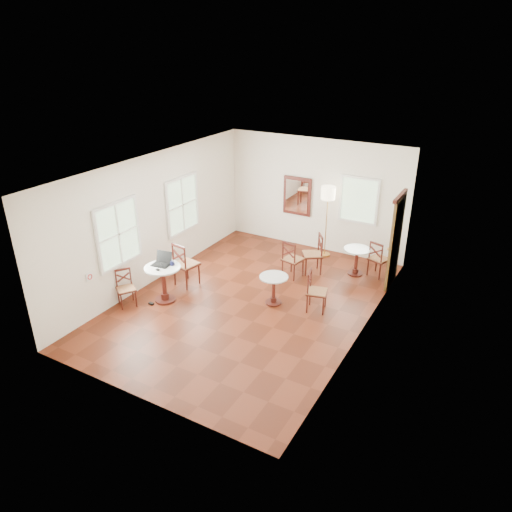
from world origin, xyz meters
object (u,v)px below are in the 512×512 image
at_px(navy_mug, 172,263).
at_px(water_glass, 161,265).
at_px(mouse, 158,270).
at_px(power_adapter, 151,304).
at_px(chair_near_b, 126,288).
at_px(chair_mid_a, 292,259).
at_px(cafe_table_mid, 274,287).
at_px(chair_back_b, 313,254).
at_px(chair_back_a, 378,259).
at_px(cafe_table_back, 356,258).
at_px(chair_near_a, 185,264).
at_px(cafe_table_near, 164,280).
at_px(floor_lamp, 328,198).
at_px(laptop, 162,261).
at_px(chair_mid_b, 316,291).

bearing_deg(navy_mug, water_glass, -132.48).
height_order(mouse, power_adapter, mouse).
bearing_deg(water_glass, mouse, -77.18).
relative_size(chair_near_b, chair_mid_a, 0.87).
relative_size(chair_near_b, mouse, 7.51).
height_order(cafe_table_mid, chair_back_b, chair_back_b).
height_order(chair_mid_a, mouse, chair_mid_a).
xyz_separation_m(chair_mid_a, chair_back_b, (0.34, 0.49, 0.02)).
xyz_separation_m(chair_near_b, chair_back_a, (4.33, 4.02, 0.05)).
distance_m(cafe_table_back, chair_near_a, 4.11).
height_order(cafe_table_near, cafe_table_mid, cafe_table_near).
height_order(cafe_table_back, floor_lamp, floor_lamp).
xyz_separation_m(mouse, navy_mug, (0.12, 0.35, 0.03)).
distance_m(cafe_table_back, floor_lamp, 1.74).
bearing_deg(chair_near_b, power_adapter, -27.20).
distance_m(laptop, power_adapter, 0.96).
bearing_deg(chair_near_b, chair_mid_a, -7.03).
relative_size(chair_back_b, floor_lamp, 0.52).
xyz_separation_m(chair_mid_b, chair_back_b, (-0.76, 1.64, 0.04)).
distance_m(floor_lamp, navy_mug, 4.38).
relative_size(chair_back_a, laptop, 2.22).
bearing_deg(power_adapter, cafe_table_back, 46.63).
bearing_deg(chair_near_a, water_glass, 101.69).
distance_m(cafe_table_mid, chair_mid_b, 0.92).
bearing_deg(water_glass, chair_near_a, 91.50).
distance_m(chair_back_a, mouse, 5.23).
bearing_deg(power_adapter, mouse, 32.54).
relative_size(cafe_table_near, power_adapter, 7.44).
xyz_separation_m(mouse, water_glass, (-0.04, 0.18, 0.03)).
height_order(chair_back_a, chair_back_b, chair_back_b).
bearing_deg(cafe_table_back, laptop, -136.24).
height_order(chair_near_b, chair_mid_b, chair_mid_b).
distance_m(cafe_table_mid, floor_lamp, 3.15).
bearing_deg(chair_back_b, cafe_table_back, 78.16).
relative_size(chair_mid_a, chair_back_a, 1.03).
height_order(cafe_table_back, navy_mug, navy_mug).
distance_m(floor_lamp, laptop, 4.53).
distance_m(chair_near_a, navy_mug, 0.77).
height_order(cafe_table_back, water_glass, water_glass).
bearing_deg(chair_near_a, cafe_table_near, 103.03).
bearing_deg(laptop, floor_lamp, 53.36).
bearing_deg(chair_mid_a, laptop, 60.37).
bearing_deg(floor_lamp, chair_near_a, -124.84).
relative_size(chair_near_a, chair_back_b, 1.09).
bearing_deg(chair_back_b, power_adapter, -72.08).
bearing_deg(cafe_table_near, chair_mid_a, 51.10).
height_order(cafe_table_mid, chair_near_b, chair_near_b).
height_order(mouse, navy_mug, navy_mug).
distance_m(chair_mid_b, chair_back_a, 2.33).
distance_m(chair_back_b, mouse, 3.84).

